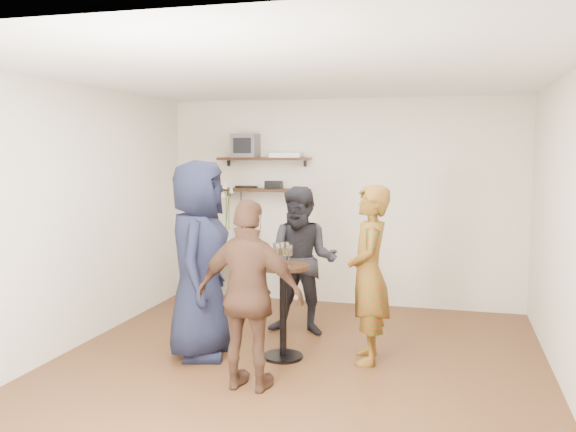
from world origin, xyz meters
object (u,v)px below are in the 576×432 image
object	(u,v)px
person_brown	(250,296)
dvd_deck	(287,155)
side_table	(228,259)
person_plaid	(369,274)
crt_monitor	(246,146)
person_dark	(302,261)
drinks_table	(283,298)
radio	(274,185)
person_navy	(199,260)

from	to	relation	value
person_brown	dvd_deck	bearing A→B (deg)	-76.37
side_table	person_plaid	xyz separation A→B (m)	(2.06, -1.80, 0.27)
crt_monitor	person_dark	bearing A→B (deg)	-50.56
drinks_table	person_dark	bearing A→B (deg)	90.46
radio	drinks_table	world-z (taller)	radio
side_table	drinks_table	xyz separation A→B (m)	(1.27, -1.92, 0.02)
drinks_table	person_navy	distance (m)	0.87
side_table	person_navy	size ratio (longest dim) A/B	0.36
dvd_deck	drinks_table	world-z (taller)	dvd_deck
radio	person_plaid	size ratio (longest dim) A/B	0.13
crt_monitor	person_brown	xyz separation A→B (m)	(1.01, -2.89, -1.23)
crt_monitor	dvd_deck	size ratio (longest dim) A/B	0.80
radio	person_dark	world-z (taller)	person_dark
crt_monitor	side_table	xyz separation A→B (m)	(-0.20, -0.17, -1.46)
person_dark	person_brown	xyz separation A→B (m)	(-0.05, -1.59, -0.01)
side_table	person_dark	distance (m)	1.71
radio	drinks_table	distance (m)	2.40
drinks_table	crt_monitor	bearing A→B (deg)	117.18
person_navy	person_brown	world-z (taller)	person_navy
drinks_table	person_plaid	size ratio (longest dim) A/B	0.55
person_dark	person_navy	size ratio (longest dim) A/B	0.85
crt_monitor	side_table	world-z (taller)	crt_monitor
person_plaid	person_navy	distance (m)	1.59
dvd_deck	person_navy	size ratio (longest dim) A/B	0.21
side_table	person_plaid	world-z (taller)	person_plaid
crt_monitor	radio	xyz separation A→B (m)	(0.37, 0.00, -0.50)
person_dark	person_plaid	bearing A→B (deg)	-40.88
person_plaid	person_dark	bearing A→B (deg)	-139.12
person_plaid	person_dark	world-z (taller)	person_plaid
person_navy	crt_monitor	bearing A→B (deg)	-3.54
drinks_table	person_dark	world-z (taller)	person_dark
person_plaid	person_navy	size ratio (longest dim) A/B	0.88
dvd_deck	person_plaid	distance (m)	2.60
side_table	drinks_table	distance (m)	2.30
person_plaid	person_navy	bearing A→B (deg)	-88.84
crt_monitor	person_navy	bearing A→B (deg)	-82.53
person_dark	drinks_table	bearing A→B (deg)	-90.00
radio	person_brown	world-z (taller)	radio
crt_monitor	person_plaid	world-z (taller)	crt_monitor
person_dark	person_navy	distance (m)	1.23
drinks_table	person_brown	world-z (taller)	person_brown
drinks_table	person_navy	size ratio (longest dim) A/B	0.48
dvd_deck	side_table	xyz separation A→B (m)	(-0.74, -0.17, -1.34)
crt_monitor	radio	size ratio (longest dim) A/B	1.45
crt_monitor	dvd_deck	world-z (taller)	crt_monitor
dvd_deck	person_plaid	xyz separation A→B (m)	(1.32, -1.97, -1.08)
crt_monitor	dvd_deck	xyz separation A→B (m)	(0.54, 0.00, -0.12)
crt_monitor	side_table	size ratio (longest dim) A/B	0.48
side_table	person_brown	distance (m)	2.98
crt_monitor	drinks_table	distance (m)	2.76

